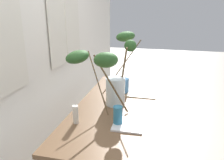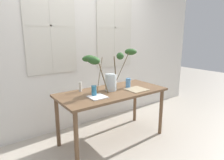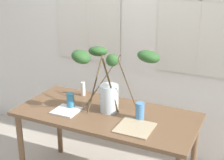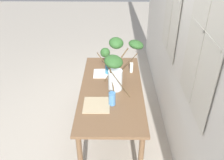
# 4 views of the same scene
# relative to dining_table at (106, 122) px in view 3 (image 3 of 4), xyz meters

# --- Properties ---
(back_wall_with_windows) EXTENTS (5.40, 0.14, 2.81)m
(back_wall_with_windows) POSITION_rel_dining_table_xyz_m (-0.00, 0.81, 0.73)
(back_wall_with_windows) COLOR silver
(back_wall_with_windows) RESTS_ON ground
(dining_table) EXTENTS (1.58, 0.73, 0.77)m
(dining_table) POSITION_rel_dining_table_xyz_m (0.00, 0.00, 0.00)
(dining_table) COLOR brown
(dining_table) RESTS_ON ground
(vase_with_branches) EXTENTS (0.82, 0.56, 0.62)m
(vase_with_branches) POSITION_rel_dining_table_xyz_m (-0.02, 0.08, 0.41)
(vase_with_branches) COLOR silver
(vase_with_branches) RESTS_ON dining_table
(drinking_glass_blue_left) EXTENTS (0.07, 0.07, 0.14)m
(drinking_glass_blue_left) POSITION_rel_dining_table_xyz_m (-0.33, -0.05, 0.16)
(drinking_glass_blue_left) COLOR teal
(drinking_glass_blue_left) RESTS_ON dining_table
(drinking_glass_blue_right) EXTENTS (0.07, 0.07, 0.15)m
(drinking_glass_blue_right) POSITION_rel_dining_table_xyz_m (0.31, 0.01, 0.16)
(drinking_glass_blue_right) COLOR #4C84BC
(drinking_glass_blue_right) RESTS_ON dining_table
(plate_square_left) EXTENTS (0.22, 0.22, 0.01)m
(plate_square_left) POSITION_rel_dining_table_xyz_m (-0.33, -0.13, 0.10)
(plate_square_left) COLOR white
(plate_square_left) RESTS_ON dining_table
(plate_square_right) EXTENTS (0.28, 0.28, 0.01)m
(plate_square_right) POSITION_rel_dining_table_xyz_m (0.33, -0.15, 0.09)
(plate_square_right) COLOR tan
(plate_square_right) RESTS_ON dining_table
(pillar_candle) EXTENTS (0.04, 0.04, 0.15)m
(pillar_candle) POSITION_rel_dining_table_xyz_m (-0.38, 0.26, 0.16)
(pillar_candle) COLOR silver
(pillar_candle) RESTS_ON dining_table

